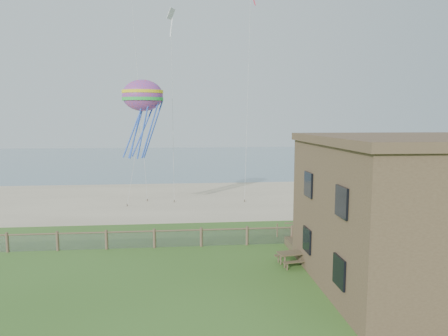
# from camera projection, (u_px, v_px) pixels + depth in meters

# --- Properties ---
(ground) EXTENTS (160.00, 160.00, 0.00)m
(ground) POSITION_uv_depth(u_px,v_px,m) (206.00, 284.00, 19.95)
(ground) COLOR #35581E
(ground) RESTS_ON ground
(sand_beach) EXTENTS (72.00, 20.00, 0.02)m
(sand_beach) POSITION_uv_depth(u_px,v_px,m) (195.00, 198.00, 41.69)
(sand_beach) COLOR tan
(sand_beach) RESTS_ON ground
(ocean) EXTENTS (160.00, 68.00, 0.02)m
(ocean) POSITION_uv_depth(u_px,v_px,m) (190.00, 158.00, 85.17)
(ocean) COLOR slate
(ocean) RESTS_ON ground
(chainlink_fence) EXTENTS (36.20, 0.20, 1.25)m
(chainlink_fence) POSITION_uv_depth(u_px,v_px,m) (201.00, 238.00, 25.81)
(chainlink_fence) COLOR brown
(chainlink_fence) RESTS_ON ground
(motel_deck) EXTENTS (15.00, 2.00, 0.50)m
(motel_deck) POSITION_uv_depth(u_px,v_px,m) (400.00, 241.00, 26.10)
(motel_deck) COLOR brown
(motel_deck) RESTS_ON ground
(picnic_table) EXTENTS (2.22, 1.82, 0.84)m
(picnic_table) POSITION_uv_depth(u_px,v_px,m) (295.00, 258.00, 22.53)
(picnic_table) COLOR brown
(picnic_table) RESTS_ON ground
(octopus_kite) EXTENTS (3.61, 2.63, 7.21)m
(octopus_kite) POSITION_uv_depth(u_px,v_px,m) (143.00, 117.00, 34.07)
(octopus_kite) COLOR #FF3C28
(kite_white) EXTENTS (1.72, 1.50, 2.04)m
(kite_white) POSITION_uv_depth(u_px,v_px,m) (171.00, 20.00, 33.80)
(kite_white) COLOR white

